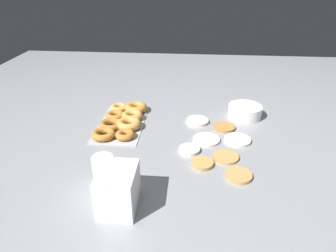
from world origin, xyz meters
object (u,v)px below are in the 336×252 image
object	(u,v)px
pancake_2	(207,139)
pancake_4	(203,163)
pancake_3	(240,175)
container_stack	(119,189)
paper_cup	(105,169)
pancake_0	(226,157)
pancake_6	(238,140)
pancake_1	(225,127)
pancake_7	(198,121)
batter_bowl	(246,111)
donut_tray	(124,120)
pancake_5	(190,150)

from	to	relation	value
pancake_2	pancake_4	world-z (taller)	pancake_4
pancake_3	container_stack	bearing A→B (deg)	-65.11
container_stack	paper_cup	world-z (taller)	container_stack
pancake_0	pancake_6	bearing A→B (deg)	155.10
pancake_2	container_stack	size ratio (longest dim) A/B	0.80
pancake_1	pancake_2	world-z (taller)	pancake_1
pancake_0	container_stack	size ratio (longest dim) A/B	0.71
pancake_0	pancake_7	distance (m)	0.32
batter_bowl	paper_cup	bearing A→B (deg)	-45.11
pancake_3	pancake_7	size ratio (longest dim) A/B	0.89
pancake_6	batter_bowl	world-z (taller)	batter_bowl
pancake_3	pancake_4	distance (m)	0.15
pancake_3	container_stack	distance (m)	0.44
pancake_0	pancake_7	bearing A→B (deg)	-159.65
pancake_1	pancake_6	xyz separation A→B (m)	(0.11, 0.05, -0.00)
pancake_0	pancake_1	xyz separation A→B (m)	(-0.25, 0.01, 0.00)
pancake_6	paper_cup	world-z (taller)	paper_cup
pancake_4	pancake_6	xyz separation A→B (m)	(-0.19, 0.16, -0.00)
paper_cup	container_stack	bearing A→B (deg)	33.93
donut_tray	paper_cup	size ratio (longest dim) A/B	4.05
pancake_0	pancake_6	world-z (taller)	pancake_6
pancake_4	donut_tray	size ratio (longest dim) A/B	0.21
pancake_5	pancake_3	bearing A→B (deg)	49.47
pancake_1	pancake_4	world-z (taller)	pancake_4
pancake_5	batter_bowl	world-z (taller)	batter_bowl
pancake_6	pancake_7	world-z (taller)	pancake_7
pancake_7	pancake_4	bearing A→B (deg)	2.84
pancake_6	donut_tray	size ratio (longest dim) A/B	0.29
pancake_7	pancake_2	bearing A→B (deg)	13.05
pancake_1	pancake_7	xyz separation A→B (m)	(-0.05, -0.13, 0.00)
pancake_0	pancake_3	xyz separation A→B (m)	(0.12, 0.04, 0.00)
pancake_3	pancake_5	size ratio (longest dim) A/B	1.11
pancake_5	pancake_6	bearing A→B (deg)	115.39
pancake_5	donut_tray	size ratio (longest dim) A/B	0.22
pancake_7	paper_cup	distance (m)	0.59
pancake_1	donut_tray	world-z (taller)	donut_tray
pancake_5	pancake_7	distance (m)	0.27
pancake_0	batter_bowl	xyz separation A→B (m)	(-0.39, 0.13, 0.03)
pancake_2	pancake_6	xyz separation A→B (m)	(-0.01, 0.14, 0.00)
pancake_2	paper_cup	distance (m)	0.49
pancake_2	pancake_4	xyz separation A→B (m)	(0.19, -0.02, 0.00)
pancake_1	container_stack	xyz separation A→B (m)	(0.56, -0.38, 0.06)
pancake_3	pancake_5	xyz separation A→B (m)	(-0.16, -0.18, 0.00)
pancake_3	paper_cup	xyz separation A→B (m)	(0.06, -0.48, 0.04)
pancake_1	batter_bowl	distance (m)	0.18
pancake_1	container_stack	world-z (taller)	container_stack
paper_cup	pancake_1	bearing A→B (deg)	133.37
pancake_5	paper_cup	size ratio (longest dim) A/B	0.87
pancake_7	pancake_1	bearing A→B (deg)	67.71
pancake_3	batter_bowl	world-z (taller)	batter_bowl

